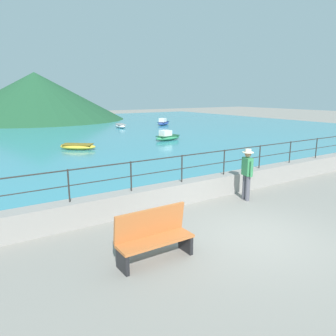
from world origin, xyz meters
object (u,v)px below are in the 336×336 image
(bench_main, at_px, (154,235))
(boat_1, at_px, (167,137))
(person_walking, at_px, (247,172))
(boat_0, at_px, (78,146))
(boat_2, at_px, (121,126))
(boat_3, at_px, (163,123))

(bench_main, relative_size, boat_1, 0.70)
(person_walking, height_order, boat_0, person_walking)
(boat_0, xyz_separation_m, boat_2, (8.09, 10.92, 0.00))
(boat_1, bearing_deg, boat_0, -176.61)
(person_walking, distance_m, boat_3, 26.48)
(person_walking, xyz_separation_m, boat_0, (-1.59, 12.81, -0.72))
(bench_main, distance_m, boat_0, 14.92)
(boat_3, bearing_deg, boat_0, -140.72)
(bench_main, height_order, boat_3, bench_main)
(boat_1, bearing_deg, boat_2, 84.32)
(boat_1, distance_m, boat_3, 12.24)
(boat_0, bearing_deg, person_walking, -82.93)
(boat_0, height_order, boat_2, same)
(person_walking, xyz_separation_m, boat_2, (6.50, 23.73, -0.72))
(boat_0, distance_m, boat_3, 17.24)
(boat_1, xyz_separation_m, boat_2, (1.05, 10.50, -0.07))
(boat_2, bearing_deg, boat_3, -0.10)
(person_walking, height_order, boat_1, person_walking)
(boat_2, bearing_deg, boat_0, -126.53)
(bench_main, distance_m, person_walking, 5.04)
(person_walking, bearing_deg, boat_3, 63.64)
(boat_0, bearing_deg, boat_1, 3.39)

